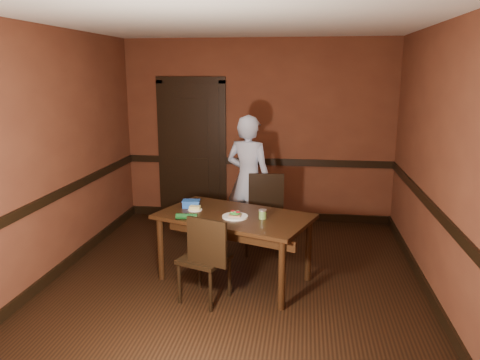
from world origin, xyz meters
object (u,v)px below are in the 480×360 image
(cheese_saucer, at_px, (195,209))
(sandwich_plate, at_px, (235,216))
(dining_table, at_px, (234,248))
(chair_far, at_px, (263,215))
(person, at_px, (248,179))
(food_tub, at_px, (191,204))
(chair_near, at_px, (204,257))
(sauce_jar, at_px, (263,214))

(cheese_saucer, bearing_deg, sandwich_plate, -22.15)
(dining_table, bearing_deg, sandwich_plate, -56.39)
(chair_far, distance_m, person, 0.56)
(cheese_saucer, height_order, food_tub, food_tub)
(dining_table, xyz_separation_m, person, (0.00, 1.23, 0.47))
(dining_table, bearing_deg, person, 110.08)
(person, xyz_separation_m, sandwich_plate, (0.02, -1.32, -0.08))
(dining_table, bearing_deg, chair_near, -94.26)
(person, relative_size, sandwich_plate, 6.28)
(dining_table, xyz_separation_m, chair_near, (-0.22, -0.50, 0.08))
(dining_table, height_order, sandwich_plate, sandwich_plate)
(chair_near, bearing_deg, chair_far, -87.93)
(sandwich_plate, relative_size, sauce_jar, 2.78)
(sauce_jar, bearing_deg, person, 103.20)
(sauce_jar, bearing_deg, chair_near, -143.01)
(sandwich_plate, relative_size, cheese_saucer, 1.73)
(chair_near, height_order, cheese_saucer, chair_near)
(sauce_jar, bearing_deg, food_tub, 160.10)
(person, height_order, sauce_jar, person)
(person, distance_m, food_tub, 1.15)
(chair_far, xyz_separation_m, chair_near, (-0.45, -1.36, -0.03))
(dining_table, height_order, person, person)
(dining_table, bearing_deg, cheese_saucer, -172.75)
(cheese_saucer, bearing_deg, person, 68.18)
(sauce_jar, xyz_separation_m, cheese_saucer, (-0.76, 0.20, -0.03))
(dining_table, xyz_separation_m, chair_far, (0.23, 0.86, 0.11))
(sauce_jar, distance_m, cheese_saucer, 0.79)
(person, height_order, cheese_saucer, person)
(chair_near, height_order, sandwich_plate, chair_near)
(dining_table, relative_size, person, 0.94)
(dining_table, relative_size, chair_near, 1.76)
(chair_far, xyz_separation_m, person, (-0.23, 0.36, 0.36))
(sauce_jar, height_order, cheese_saucer, sauce_jar)
(person, xyz_separation_m, cheese_saucer, (-0.45, -1.13, -0.08))
(sandwich_plate, bearing_deg, chair_near, -121.20)
(sandwich_plate, height_order, cheese_saucer, sandwich_plate)
(chair_far, distance_m, food_tub, 1.04)
(dining_table, bearing_deg, food_tub, 178.30)
(chair_near, height_order, sauce_jar, chair_near)
(person, xyz_separation_m, food_tub, (-0.52, -1.02, -0.06))
(person, bearing_deg, sandwich_plate, 109.71)
(chair_near, height_order, person, person)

